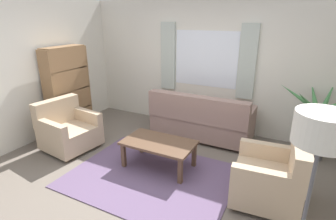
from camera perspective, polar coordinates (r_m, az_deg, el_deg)
ground_plane at (r=4.09m, az=-3.65°, el=-14.12°), size 6.24×6.24×0.00m
wall_back at (r=5.55m, az=8.25°, el=9.35°), size 5.32×0.12×2.60m
wall_left at (r=5.39m, az=-29.23°, el=6.78°), size 0.12×4.40×2.60m
window_with_curtains at (r=5.44m, az=8.03°, el=10.77°), size 1.98×0.07×1.40m
area_rug at (r=4.09m, az=-3.65°, el=-14.05°), size 2.37×1.81×0.01m
couch at (r=5.15m, az=7.05°, el=-2.22°), size 1.90×0.82×0.92m
armchair_left at (r=5.06m, az=-20.75°, el=-3.99°), size 0.92×0.94×0.88m
armchair_right at (r=3.68m, az=21.53°, el=-13.36°), size 0.88×0.90×0.88m
coffee_table at (r=4.14m, az=-2.00°, el=-7.52°), size 1.10×0.64×0.44m
potted_plant at (r=4.97m, az=29.18°, el=-3.11°), size 1.23×1.12×1.31m
bookshelf at (r=5.73m, az=-20.21°, el=3.39°), size 0.30×0.94×1.72m
standing_lamp at (r=2.19m, az=29.94°, el=-6.08°), size 0.40×0.40×1.65m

